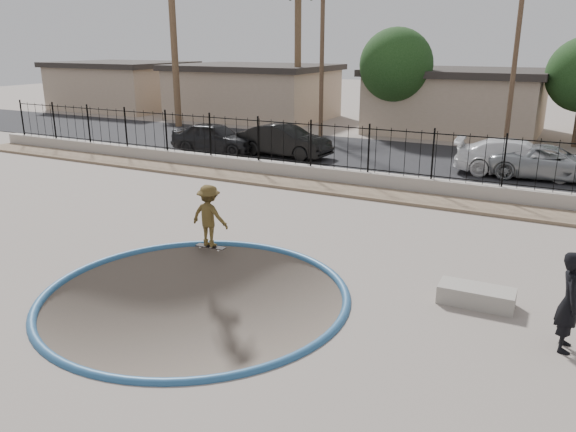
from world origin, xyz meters
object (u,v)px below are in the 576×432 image
(car_b, at_px, (284,141))
(car_c, at_px, (518,158))
(car_d, at_px, (551,162))
(videographer, at_px, (570,302))
(car_a, at_px, (215,137))
(concrete_ledge, at_px, (476,296))
(skater, at_px, (209,219))
(skateboard, at_px, (211,247))

(car_b, bearing_deg, car_c, -81.84)
(car_b, bearing_deg, car_d, -82.35)
(videographer, xyz_separation_m, car_a, (-16.94, 13.05, -0.16))
(videographer, height_order, concrete_ledge, videographer)
(car_a, xyz_separation_m, car_b, (3.69, 0.69, 0.01))
(car_d, bearing_deg, car_b, 89.55)
(concrete_ledge, height_order, car_c, car_c)
(videographer, distance_m, car_c, 14.86)
(skater, xyz_separation_m, skateboard, (0.00, 0.00, -0.80))
(videographer, xyz_separation_m, car_d, (-1.19, 14.65, -0.24))
(skater, height_order, car_a, skater)
(concrete_ledge, relative_size, car_a, 0.36)
(skater, bearing_deg, videographer, 171.94)
(concrete_ledge, distance_m, car_b, 17.03)
(skater, xyz_separation_m, car_a, (-7.99, 11.74, -0.06))
(skater, bearing_deg, car_b, -70.68)
(car_c, xyz_separation_m, car_d, (1.28, 0.00, -0.07))
(car_b, height_order, car_d, car_b)
(skateboard, height_order, concrete_ledge, concrete_ledge)
(car_a, relative_size, car_d, 0.91)
(skateboard, relative_size, car_a, 0.20)
(skater, height_order, skateboard, skater)
(skater, relative_size, car_c, 0.33)
(car_a, distance_m, car_c, 14.55)
(skater, bearing_deg, concrete_ledge, 179.09)
(car_b, xyz_separation_m, car_c, (10.78, 0.91, -0.02))
(skateboard, distance_m, concrete_ledge, 7.16)
(car_a, bearing_deg, videographer, -133.05)
(skateboard, xyz_separation_m, car_a, (-7.99, 11.74, 0.74))
(skateboard, bearing_deg, concrete_ledge, -4.51)
(concrete_ledge, distance_m, car_c, 13.52)
(car_a, distance_m, car_d, 15.83)
(skateboard, height_order, car_b, car_b)
(skater, distance_m, skateboard, 0.80)
(videographer, bearing_deg, skateboard, 78.85)
(car_a, bearing_deg, concrete_ledge, -133.57)
(car_d, bearing_deg, skater, 145.08)
(videographer, bearing_deg, car_a, 49.54)
(car_a, xyz_separation_m, car_d, (15.75, 1.60, -0.08))
(car_c, bearing_deg, concrete_ledge, 177.45)
(car_b, relative_size, car_c, 0.91)
(car_b, height_order, car_c, car_b)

